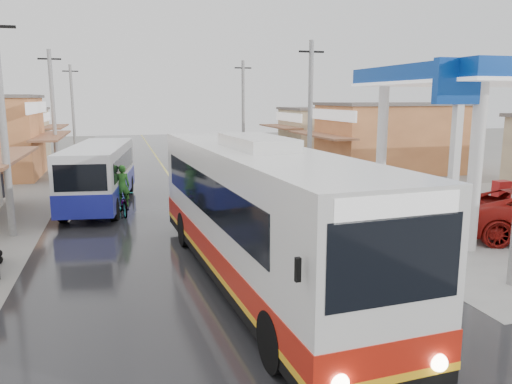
% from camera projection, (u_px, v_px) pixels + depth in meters
% --- Properties ---
extents(ground, '(120.00, 120.00, 0.00)m').
position_uv_depth(ground, '(264.00, 314.00, 11.68)').
color(ground, slate).
rests_on(ground, ground).
extents(road, '(12.00, 90.00, 0.02)m').
position_uv_depth(road, '(183.00, 195.00, 25.89)').
color(road, black).
rests_on(road, ground).
extents(centre_line, '(0.15, 90.00, 0.01)m').
position_uv_depth(centre_line, '(183.00, 195.00, 25.88)').
color(centre_line, '#D8CC4C').
rests_on(centre_line, road).
extents(shopfronts_right, '(11.00, 44.00, 4.80)m').
position_uv_depth(shopfronts_right, '(467.00, 192.00, 26.97)').
color(shopfronts_right, beige).
rests_on(shopfronts_right, ground).
extents(utility_poles_left, '(1.60, 50.00, 8.00)m').
position_uv_depth(utility_poles_left, '(40.00, 199.00, 25.01)').
color(utility_poles_left, gray).
rests_on(utility_poles_left, ground).
extents(utility_poles_right, '(1.60, 36.00, 8.00)m').
position_uv_depth(utility_poles_right, '(309.00, 189.00, 27.72)').
color(utility_poles_right, gray).
rests_on(utility_poles_right, ground).
extents(coach_bus, '(3.64, 12.92, 3.99)m').
position_uv_depth(coach_bus, '(256.00, 213.00, 13.46)').
color(coach_bus, silver).
rests_on(coach_bus, road).
extents(second_bus, '(3.38, 8.78, 2.84)m').
position_uv_depth(second_bus, '(99.00, 174.00, 23.10)').
color(second_bus, silver).
rests_on(second_bus, road).
extents(cyclist, '(0.99, 2.13, 2.21)m').
position_uv_depth(cyclist, '(123.00, 199.00, 21.47)').
color(cyclist, black).
rests_on(cyclist, ground).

